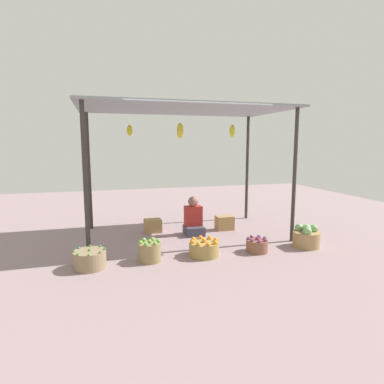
{
  "coord_description": "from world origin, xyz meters",
  "views": [
    {
      "loc": [
        -1.62,
        -6.22,
        1.83
      ],
      "look_at": [
        0.0,
        -0.54,
        0.95
      ],
      "focal_mm": 30.36,
      "sensor_mm": 36.0,
      "label": 1
    }
  ],
  "objects_px": {
    "basket_green_chilies": "(90,259)",
    "basket_purple_onions": "(257,245)",
    "basket_green_apples": "(150,252)",
    "wooden_crate_near_vendor": "(153,226)",
    "wooden_crate_stacked_rear": "(224,223)",
    "basket_cabbages": "(306,237)",
    "vendor_person": "(193,220)",
    "basket_oranges": "(204,248)"
  },
  "relations": [
    {
      "from": "basket_green_chilies",
      "to": "basket_purple_onions",
      "type": "xyz_separation_m",
      "value": [
        2.73,
        -0.02,
        -0.02
      ]
    },
    {
      "from": "basket_green_apples",
      "to": "basket_purple_onions",
      "type": "xyz_separation_m",
      "value": [
        1.83,
        -0.06,
        -0.04
      ]
    },
    {
      "from": "wooden_crate_near_vendor",
      "to": "wooden_crate_stacked_rear",
      "type": "distance_m",
      "value": 1.53
    },
    {
      "from": "wooden_crate_near_vendor",
      "to": "basket_green_chilies",
      "type": "bearing_deg",
      "value": -125.09
    },
    {
      "from": "basket_purple_onions",
      "to": "basket_cabbages",
      "type": "height_order",
      "value": "basket_cabbages"
    },
    {
      "from": "basket_purple_onions",
      "to": "wooden_crate_stacked_rear",
      "type": "xyz_separation_m",
      "value": [
        0.01,
        1.52,
        0.04
      ]
    },
    {
      "from": "basket_green_chilies",
      "to": "basket_cabbages",
      "type": "xyz_separation_m",
      "value": [
        3.7,
        -0.01,
        0.04
      ]
    },
    {
      "from": "basket_purple_onions",
      "to": "wooden_crate_near_vendor",
      "type": "height_order",
      "value": "basket_purple_onions"
    },
    {
      "from": "basket_green_chilies",
      "to": "basket_cabbages",
      "type": "height_order",
      "value": "basket_cabbages"
    },
    {
      "from": "basket_green_apples",
      "to": "vendor_person",
      "type": "bearing_deg",
      "value": 49.8
    },
    {
      "from": "basket_oranges",
      "to": "basket_purple_onions",
      "type": "relative_size",
      "value": 1.34
    },
    {
      "from": "basket_cabbages",
      "to": "basket_green_apples",
      "type": "bearing_deg",
      "value": 178.98
    },
    {
      "from": "basket_green_apples",
      "to": "basket_cabbages",
      "type": "height_order",
      "value": "basket_cabbages"
    },
    {
      "from": "basket_green_apples",
      "to": "wooden_crate_near_vendor",
      "type": "distance_m",
      "value": 1.73
    },
    {
      "from": "basket_purple_onions",
      "to": "wooden_crate_near_vendor",
      "type": "distance_m",
      "value": 2.31
    },
    {
      "from": "basket_green_chilies",
      "to": "basket_oranges",
      "type": "bearing_deg",
      "value": 1.35
    },
    {
      "from": "basket_oranges",
      "to": "basket_green_apples",
      "type": "bearing_deg",
      "value": -179.76
    },
    {
      "from": "wooden_crate_stacked_rear",
      "to": "vendor_person",
      "type": "bearing_deg",
      "value": -167.27
    },
    {
      "from": "basket_green_chilies",
      "to": "basket_oranges",
      "type": "relative_size",
      "value": 0.96
    },
    {
      "from": "basket_oranges",
      "to": "basket_purple_onions",
      "type": "xyz_separation_m",
      "value": [
        0.93,
        -0.06,
        -0.01
      ]
    },
    {
      "from": "basket_purple_onions",
      "to": "basket_green_apples",
      "type": "bearing_deg",
      "value": 178.19
    },
    {
      "from": "basket_green_chilies",
      "to": "basket_cabbages",
      "type": "relative_size",
      "value": 1.01
    },
    {
      "from": "wooden_crate_near_vendor",
      "to": "wooden_crate_stacked_rear",
      "type": "relative_size",
      "value": 0.96
    },
    {
      "from": "vendor_person",
      "to": "basket_purple_onions",
      "type": "height_order",
      "value": "vendor_person"
    },
    {
      "from": "vendor_person",
      "to": "wooden_crate_near_vendor",
      "type": "bearing_deg",
      "value": 152.07
    },
    {
      "from": "vendor_person",
      "to": "basket_cabbages",
      "type": "relative_size",
      "value": 1.65
    },
    {
      "from": "vendor_person",
      "to": "wooden_crate_near_vendor",
      "type": "xyz_separation_m",
      "value": [
        -0.77,
        0.41,
        -0.17
      ]
    },
    {
      "from": "basket_cabbages",
      "to": "wooden_crate_near_vendor",
      "type": "xyz_separation_m",
      "value": [
        -2.48,
        1.75,
        -0.04
      ]
    },
    {
      "from": "basket_green_chilies",
      "to": "wooden_crate_stacked_rear",
      "type": "xyz_separation_m",
      "value": [
        2.73,
        1.5,
        0.02
      ]
    },
    {
      "from": "vendor_person",
      "to": "wooden_crate_stacked_rear",
      "type": "distance_m",
      "value": 0.78
    },
    {
      "from": "basket_green_chilies",
      "to": "basket_green_apples",
      "type": "height_order",
      "value": "basket_green_apples"
    },
    {
      "from": "basket_green_chilies",
      "to": "basket_oranges",
      "type": "xyz_separation_m",
      "value": [
        1.8,
        0.04,
        -0.01
      ]
    },
    {
      "from": "wooden_crate_stacked_rear",
      "to": "basket_green_chilies",
      "type": "bearing_deg",
      "value": -151.29
    },
    {
      "from": "basket_green_apples",
      "to": "wooden_crate_near_vendor",
      "type": "xyz_separation_m",
      "value": [
        0.32,
        1.7,
        -0.02
      ]
    },
    {
      "from": "vendor_person",
      "to": "basket_oranges",
      "type": "relative_size",
      "value": 1.57
    },
    {
      "from": "basket_cabbages",
      "to": "wooden_crate_stacked_rear",
      "type": "xyz_separation_m",
      "value": [
        -0.97,
        1.51,
        -0.02
      ]
    },
    {
      "from": "basket_green_chilies",
      "to": "wooden_crate_near_vendor",
      "type": "bearing_deg",
      "value": 54.91
    },
    {
      "from": "wooden_crate_near_vendor",
      "to": "wooden_crate_stacked_rear",
      "type": "height_order",
      "value": "wooden_crate_stacked_rear"
    },
    {
      "from": "wooden_crate_near_vendor",
      "to": "wooden_crate_stacked_rear",
      "type": "bearing_deg",
      "value": -8.99
    },
    {
      "from": "vendor_person",
      "to": "basket_purple_onions",
      "type": "bearing_deg",
      "value": -61.32
    },
    {
      "from": "basket_green_chilies",
      "to": "basket_cabbages",
      "type": "bearing_deg",
      "value": -0.18
    },
    {
      "from": "vendor_person",
      "to": "basket_green_apples",
      "type": "xyz_separation_m",
      "value": [
        -1.09,
        -1.29,
        -0.14
      ]
    }
  ]
}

